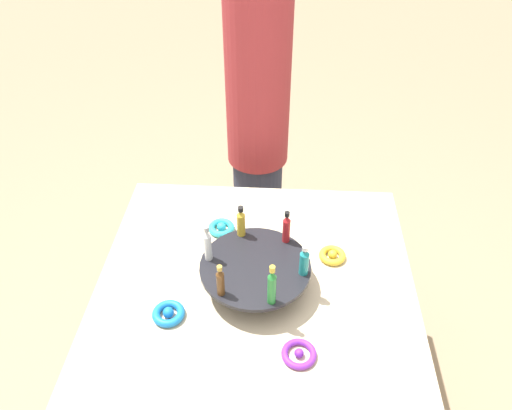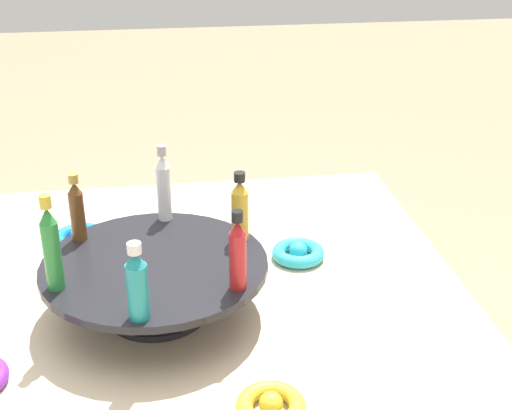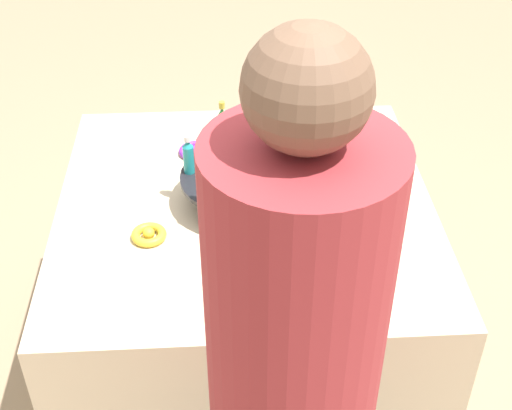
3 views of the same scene
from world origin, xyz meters
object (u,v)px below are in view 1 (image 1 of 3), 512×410
at_px(bottle_brown, 220,281).
at_px(bottle_gold, 241,222).
at_px(bottle_teal, 304,261).
at_px(person_figure, 258,131).
at_px(bottle_green, 272,286).
at_px(ribbon_bow_blue, 168,313).
at_px(ribbon_bow_purple, 299,354).
at_px(bottle_red, 286,228).
at_px(bottle_clear, 208,244).
at_px(ribbon_bow_teal, 221,228).
at_px(display_stand, 255,271).
at_px(ribbon_bow_gold, 332,255).

xyz_separation_m(bottle_brown, bottle_gold, (-0.04, -0.25, 0.00)).
distance_m(bottle_teal, person_figure, 0.86).
bearing_deg(bottle_green, ribbon_bow_blue, -0.08).
distance_m(bottle_teal, ribbon_bow_purple, 0.26).
height_order(bottle_red, person_figure, person_figure).
height_order(bottle_clear, person_figure, person_figure).
distance_m(bottle_red, ribbon_bow_blue, 0.45).
bearing_deg(ribbon_bow_teal, bottle_gold, 126.02).
xyz_separation_m(bottle_brown, bottle_green, (-0.15, 0.02, 0.01)).
relative_size(display_stand, ribbon_bow_teal, 3.67).
height_order(bottle_teal, bottle_gold, bottle_gold).
bearing_deg(ribbon_bow_gold, bottle_green, 54.42).
bearing_deg(ribbon_bow_teal, display_stand, 118.64).
height_order(ribbon_bow_gold, person_figure, person_figure).
relative_size(display_stand, person_figure, 0.22).
xyz_separation_m(bottle_green, ribbon_bow_blue, (0.31, -0.00, -0.14)).
bearing_deg(ribbon_bow_teal, bottle_clear, 87.68).
bearing_deg(bottle_gold, display_stand, 111.64).
bearing_deg(bottle_red, ribbon_bow_teal, -30.53).
xyz_separation_m(bottle_gold, ribbon_bow_purple, (-0.19, 0.39, -0.13)).
bearing_deg(bottle_teal, person_figure, -77.44).
bearing_deg(person_figure, ribbon_bow_gold, 20.39).
bearing_deg(ribbon_bow_blue, ribbon_bow_purple, 163.64).
xyz_separation_m(display_stand, bottle_brown, (0.09, 0.12, 0.08)).
relative_size(bottle_gold, ribbon_bow_gold, 1.28).
bearing_deg(display_stand, bottle_clear, -8.36).
xyz_separation_m(bottle_gold, ribbon_bow_teal, (0.08, -0.11, -0.13)).
distance_m(bottle_gold, person_figure, 0.68).
relative_size(bottle_green, ribbon_bow_purple, 1.45).
height_order(display_stand, bottle_gold, bottle_gold).
bearing_deg(person_figure, bottle_green, 2.85).
distance_m(bottle_brown, bottle_green, 0.15).
xyz_separation_m(display_stand, ribbon_bow_gold, (-0.25, -0.14, -0.05)).
distance_m(bottle_teal, bottle_gold, 0.26).
relative_size(bottle_green, bottle_clear, 1.09).
xyz_separation_m(bottle_teal, ribbon_bow_gold, (-0.10, -0.16, -0.13)).
bearing_deg(bottle_red, bottle_green, 81.64).
relative_size(bottle_clear, ribbon_bow_teal, 1.41).
bearing_deg(bottle_clear, bottle_brown, 111.64).
relative_size(bottle_brown, bottle_green, 0.78).
distance_m(bottle_teal, bottle_clear, 0.30).
relative_size(bottle_green, person_figure, 0.09).
height_order(ribbon_bow_blue, person_figure, person_figure).
height_order(bottle_gold, ribbon_bow_teal, bottle_gold).
bearing_deg(bottle_red, bottle_brown, 51.64).
distance_m(bottle_clear, ribbon_bow_blue, 0.24).
height_order(bottle_green, ribbon_bow_teal, bottle_green).
distance_m(bottle_green, bottle_red, 0.26).
xyz_separation_m(display_stand, ribbon_bow_blue, (0.25, 0.14, -0.05)).
xyz_separation_m(bottle_teal, bottle_clear, (0.29, -0.04, 0.01)).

